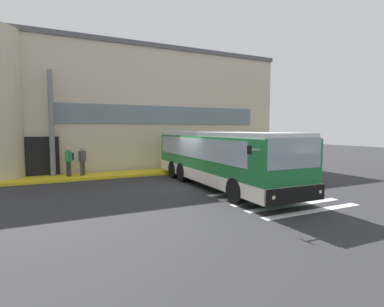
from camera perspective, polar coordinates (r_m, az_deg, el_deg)
name	(u,v)px	position (r m, az deg, el deg)	size (l,w,h in m)	color
ground_plane	(189,186)	(14.85, -0.61, -6.31)	(80.00, 90.00, 0.02)	#2B2B2D
bay_paint_stripes	(278,200)	(12.48, 16.30, -8.57)	(4.40, 3.96, 0.01)	silver
terminal_building	(123,112)	(25.44, -13.30, 7.86)	(22.07, 13.80, 8.55)	beige
boarding_curb	(158,172)	(19.23, -6.69, -3.54)	(24.27, 2.00, 0.15)	yellow
entry_support_column	(51,123)	(18.60, -25.58, 5.28)	(0.28, 0.28, 6.02)	slate
bus_main_foreground	(219,160)	(14.64, 5.32, -1.17)	(3.22, 10.53, 2.70)	#1E7238
passenger_near_column	(69,159)	(18.16, -22.73, -1.06)	(0.49, 0.52, 1.68)	#2D2D33
passenger_by_doorway	(82,160)	(18.15, -20.47, -1.11)	(0.46, 0.42, 1.68)	#4C4233
safety_bollard_yellow	(183,167)	(18.53, -1.73, -2.65)	(0.18, 0.18, 0.90)	yellow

